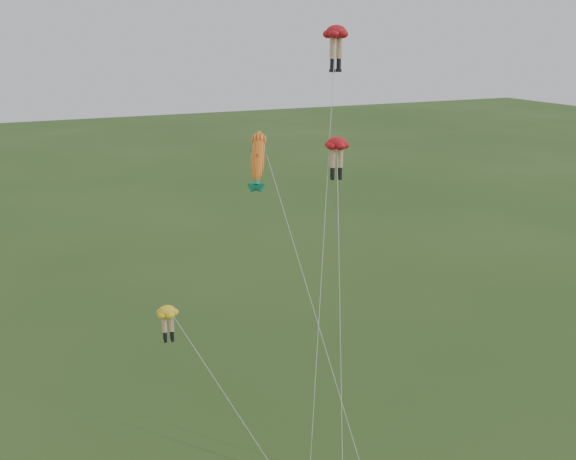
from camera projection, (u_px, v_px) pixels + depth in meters
name	position (u px, v px, depth m)	size (l,w,h in m)	color
legs_kite_red_high	(336.00, 42.00, 35.28)	(6.74, 9.90, 21.61)	red
legs_kite_red_mid	(337.00, 152.00, 33.42)	(3.95, 7.87, 16.01)	red
legs_kite_yellow	(172.00, 321.00, 28.86)	(5.32, 3.71, 9.47)	yellow
fish_kite	(259.00, 158.00, 36.38)	(2.14, 12.85, 16.05)	#F2A81E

